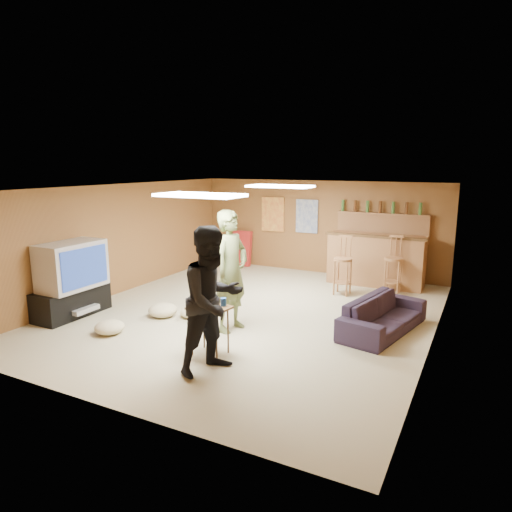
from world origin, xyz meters
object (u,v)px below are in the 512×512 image
at_px(person_olive, 231,271).
at_px(person_black, 213,300).
at_px(tv_body, 72,265).
at_px(tray_table, 210,331).
at_px(sofa, 383,315).
at_px(bar_counter, 376,260).

bearing_deg(person_olive, person_black, -150.88).
height_order(tv_body, person_black, person_black).
height_order(person_olive, tray_table, person_olive).
bearing_deg(sofa, bar_counter, 27.52).
relative_size(tv_body, sofa, 0.60).
distance_m(tv_body, sofa, 5.22).
height_order(bar_counter, person_olive, person_olive).
distance_m(bar_counter, person_olive, 4.05).
bearing_deg(person_black, tray_table, 58.52).
bearing_deg(tray_table, person_black, -51.97).
relative_size(person_olive, tray_table, 2.78).
distance_m(bar_counter, sofa, 2.88).
distance_m(person_black, sofa, 2.96).
bearing_deg(tv_body, bar_counter, 47.00).
xyz_separation_m(person_black, sofa, (1.63, 2.37, -0.67)).
xyz_separation_m(bar_counter, sofa, (0.75, -2.77, -0.28)).
bearing_deg(person_olive, bar_counter, -12.75).
bearing_deg(person_black, tv_body, 98.50).
xyz_separation_m(person_black, tray_table, (-0.32, 0.40, -0.59)).
bearing_deg(tray_table, person_olive, 102.82).
distance_m(tv_body, person_black, 3.35).
bearing_deg(sofa, person_olive, 127.05).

